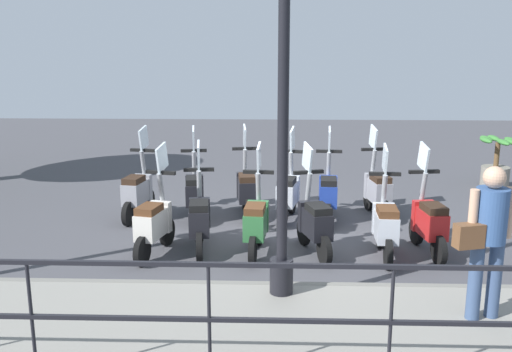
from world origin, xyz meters
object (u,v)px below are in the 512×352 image
at_px(lamp_post_near, 283,119).
at_px(scooter_near_2, 314,222).
at_px(scooter_near_1, 385,224).
at_px(scooter_near_5, 154,222).
at_px(scooter_far_0, 377,190).
at_px(scooter_far_5, 138,191).
at_px(scooter_near_3, 256,222).
at_px(scooter_near_0, 429,221).
at_px(scooter_near_4, 199,218).
at_px(scooter_far_2, 288,192).
at_px(scooter_far_4, 194,192).
at_px(scooter_far_1, 328,192).
at_px(pedestrian_with_bag, 488,232).
at_px(scooter_far_3, 246,189).
at_px(potted_palm, 496,167).

xyz_separation_m(lamp_post_near, scooter_near_2, (1.61, -0.47, -1.64)).
xyz_separation_m(scooter_near_1, scooter_near_5, (-0.01, 3.19, 0.00)).
bearing_deg(scooter_far_0, scooter_far_5, 84.49).
bearing_deg(scooter_near_3, scooter_near_0, -82.83).
bearing_deg(scooter_near_4, scooter_near_1, -100.47).
bearing_deg(scooter_far_2, scooter_far_4, 101.01).
height_order(scooter_near_1, scooter_far_1, same).
height_order(scooter_near_2, scooter_far_5, same).
xyz_separation_m(scooter_far_1, scooter_far_4, (-0.01, 2.24, 0.00)).
relative_size(scooter_near_5, scooter_far_5, 1.00).
height_order(pedestrian_with_bag, scooter_far_5, pedestrian_with_bag).
xyz_separation_m(scooter_near_1, scooter_far_3, (1.91, 2.01, 0.00)).
relative_size(scooter_near_2, scooter_near_3, 1.00).
distance_m(lamp_post_near, scooter_near_3, 2.30).
bearing_deg(scooter_far_2, scooter_near_0, -116.89).
distance_m(scooter_far_0, scooter_far_2, 1.54).
distance_m(scooter_far_0, scooter_far_5, 4.06).
relative_size(scooter_far_0, scooter_far_5, 1.00).
bearing_deg(pedestrian_with_bag, scooter_near_3, 33.56).
distance_m(pedestrian_with_bag, scooter_near_0, 2.31).
bearing_deg(scooter_far_4, scooter_far_1, -96.90).
bearing_deg(scooter_far_5, scooter_near_1, -103.66).
distance_m(scooter_near_5, scooter_far_4, 1.73).
bearing_deg(scooter_near_3, scooter_far_3, 11.91).
height_order(pedestrian_with_bag, scooter_far_3, pedestrian_with_bag).
xyz_separation_m(scooter_near_0, scooter_far_3, (1.75, 2.64, 0.00)).
bearing_deg(scooter_near_5, scooter_far_5, 33.37).
relative_size(scooter_near_2, scooter_far_0, 1.00).
bearing_deg(scooter_near_4, pedestrian_with_bag, -131.58).
relative_size(scooter_far_3, scooter_far_4, 1.00).
bearing_deg(scooter_far_2, lamp_post_near, -171.26).
bearing_deg(scooter_near_5, scooter_far_4, 2.08).
xyz_separation_m(scooter_near_3, scooter_far_4, (1.63, 1.09, 0.00)).
bearing_deg(scooter_near_1, pedestrian_with_bag, -160.83).
bearing_deg(potted_palm, scooter_near_4, 124.51).
xyz_separation_m(pedestrian_with_bag, scooter_near_4, (2.26, 3.18, -0.60)).
bearing_deg(scooter_near_5, scooter_near_3, -74.26).
height_order(scooter_near_0, scooter_far_5, same).
bearing_deg(scooter_near_3, lamp_post_near, -163.25).
bearing_deg(scooter_near_2, scooter_far_4, 33.27).
relative_size(scooter_near_4, scooter_far_4, 1.00).
height_order(scooter_near_2, scooter_near_3, same).
relative_size(scooter_near_0, scooter_near_1, 1.00).
bearing_deg(scooter_near_4, scooter_far_1, -58.62).
xyz_separation_m(scooter_near_1, scooter_far_0, (1.92, -0.22, 0.00)).
relative_size(pedestrian_with_bag, scooter_far_5, 1.03).
relative_size(scooter_far_1, scooter_far_2, 1.00).
distance_m(scooter_near_0, scooter_far_4, 3.82).
xyz_separation_m(scooter_near_0, scooter_near_4, (0.03, 3.22, 0.00)).
height_order(scooter_near_0, scooter_far_2, same).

